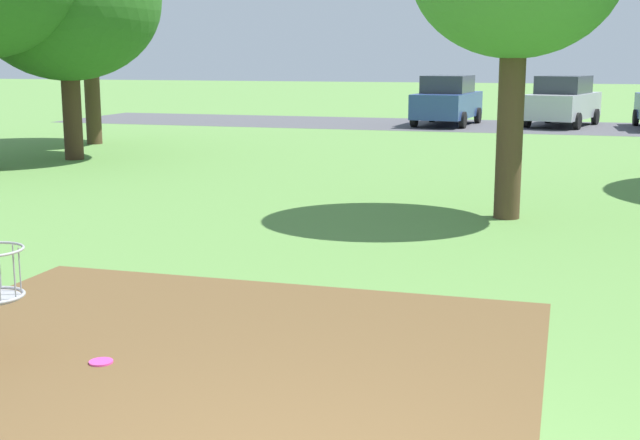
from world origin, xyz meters
TOP-DOWN VIEW (x-y plane):
  - dirt_tee_pad at (-1.53, 1.96)m, footprint 5.86×5.38m
  - frisbee_far_right at (-2.21, 1.79)m, footprint 0.20×0.20m
  - tree_mid_left at (-10.37, 14.43)m, footprint 4.59×4.59m
  - parking_lot_strip at (0.00, 27.85)m, footprint 36.00×6.00m
  - parked_car_leftmost at (-2.90, 27.83)m, footprint 2.29×4.36m
  - parked_car_center_left at (1.26, 28.54)m, footprint 2.82×4.52m

SIDE VIEW (x-z plane):
  - parking_lot_strip at x=0.00m, z-range 0.00..0.01m
  - dirt_tee_pad at x=-1.53m, z-range 0.00..0.01m
  - frisbee_far_right at x=-2.21m, z-range 0.00..0.02m
  - parked_car_leftmost at x=-2.90m, z-range 0.00..1.84m
  - parked_car_center_left at x=1.26m, z-range 0.00..1.84m
  - tree_mid_left at x=-10.37m, z-range 0.96..6.80m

